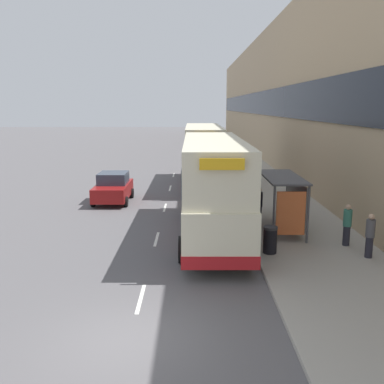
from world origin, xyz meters
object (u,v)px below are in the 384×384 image
Objects in this scene: car_0 at (112,188)px; pedestrian_1 at (368,235)px; bus_shelter at (286,194)px; litter_bin at (269,240)px; double_decker_bus_near at (212,186)px; pedestrian_at_shelter at (290,194)px; double_decker_bus_ahead at (202,154)px; pedestrian_2 at (346,224)px; pedestrian_3 at (257,205)px.

car_0 is 15.19m from pedestrian_1.
bus_shelter is 4.00× the size of litter_bin.
pedestrian_at_shelter is at bearing 43.59° from double_decker_bus_near.
double_decker_bus_ahead is at bearing 110.23° from pedestrian_1.
pedestrian_3 is (-3.06, 3.31, 0.03)m from pedestrian_2.
pedestrian_2 is 3.41m from litter_bin.
pedestrian_at_shelter reaches higher than pedestrian_1.
double_decker_bus_near is 6.62m from pedestrian_1.
bus_shelter reaches higher than pedestrian_1.
pedestrian_1 is at bearing -7.94° from litter_bin.
pedestrian_2 is at bearing 141.86° from car_0.
pedestrian_at_shelter is at bearing 99.80° from pedestrian_1.
double_decker_bus_ahead is 15.34m from pedestrian_2.
bus_shelter reaches higher than litter_bin.
pedestrian_1 reaches higher than car_0.
car_0 is at bearing 141.86° from pedestrian_2.
double_decker_bus_near reaches higher than pedestrian_1.
car_0 is at bearing 143.32° from bus_shelter.
pedestrian_2 reaches higher than pedestrian_1.
double_decker_bus_ahead reaches higher than pedestrian_2.
car_0 is at bearing 129.04° from litter_bin.
double_decker_bus_ahead reaches higher than bus_shelter.
pedestrian_3 is at bearing 127.05° from bus_shelter.
double_decker_bus_ahead is 9.57m from pedestrian_at_shelter.
double_decker_bus_ahead is at bearing -134.77° from car_0.
bus_shelter is at bearing 143.32° from car_0.
pedestrian_1 is at bearing -76.37° from pedestrian_2.
double_decker_bus_near is 3.04m from pedestrian_3.
double_decker_bus_near reaches higher than pedestrian_at_shelter.
pedestrian_2 is 4.51m from pedestrian_3.
pedestrian_2 is (5.34, -1.73, -1.27)m from double_decker_bus_near.
pedestrian_at_shelter is 3.38m from pedestrian_3.
double_decker_bus_ahead is at bearing 118.40° from pedestrian_at_shelter.
bus_shelter is at bearing 4.10° from double_decker_bus_near.
pedestrian_1 is at bearing 138.46° from car_0.
bus_shelter is 0.39× the size of double_decker_bus_ahead.
double_decker_bus_near is at bearing -136.41° from pedestrian_at_shelter.
pedestrian_1 is at bearing -69.77° from double_decker_bus_ahead.
pedestrian_2 is at bearing -69.14° from double_decker_bus_ahead.
pedestrian_at_shelter reaches higher than pedestrian_3.
pedestrian_1 is 3.66m from litter_bin.
pedestrian_at_shelter is 1.07× the size of pedestrian_1.
pedestrian_at_shelter is at bearing 71.13° from litter_bin.
pedestrian_2 is (0.93, -5.93, -0.05)m from pedestrian_at_shelter.
litter_bin is at bearing -81.85° from double_decker_bus_ahead.
pedestrian_at_shelter is (1.12, 3.97, -0.82)m from bus_shelter.
pedestrian_at_shelter reaches higher than car_0.
litter_bin is (-0.21, -4.23, -0.38)m from pedestrian_3.
pedestrian_3 is at bearing 146.14° from car_0.
pedestrian_3 reaches higher than pedestrian_2.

